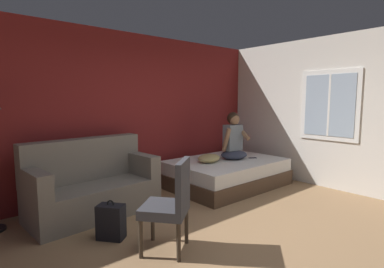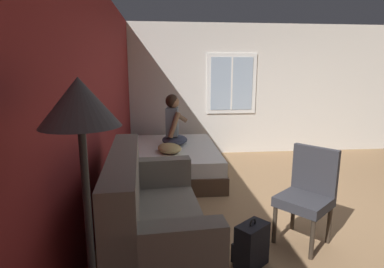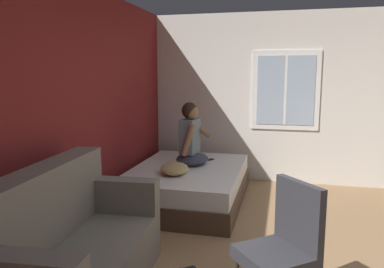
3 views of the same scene
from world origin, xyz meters
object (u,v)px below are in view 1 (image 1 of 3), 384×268
side_chair (171,202)px  bed (226,173)px  couch (92,186)px  cell_phone (253,158)px  throw_pillow (209,158)px  backpack (111,222)px  person_seated (233,140)px

side_chair → bed: bearing=29.9°
couch → cell_phone: size_ratio=12.18×
couch → throw_pillow: bearing=-5.9°
couch → backpack: (-0.14, -0.89, -0.20)m
person_seated → side_chair: bearing=-152.1°
couch → throw_pillow: couch is taller
bed → cell_phone: 0.60m
bed → person_seated: size_ratio=2.38×
throw_pillow → cell_phone: size_ratio=3.33×
bed → couch: bearing=173.2°
side_chair → cell_phone: (2.73, 1.07, -0.05)m
side_chair → person_seated: 2.73m
backpack → throw_pillow: throw_pillow is taller
couch → person_seated: size_ratio=2.00×
throw_pillow → cell_phone: 0.92m
bed → backpack: 2.64m
bed → couch: (-2.43, 0.29, 0.16)m
bed → cell_phone: (0.51, -0.21, 0.25)m
bed → throw_pillow: bearing=168.1°
bed → backpack: size_ratio=4.56×
throw_pillow → bed: bearing=-11.9°
bed → backpack: (-2.57, -0.60, -0.04)m
backpack → cell_phone: 3.12m
backpack → throw_pillow: (2.20, 0.68, 0.36)m
couch → cell_phone: (2.94, -0.50, 0.09)m
backpack → side_chair: bearing=-62.6°
backpack → cell_phone: (3.08, 0.39, 0.29)m
person_seated → cell_phone: bearing=-31.7°
cell_phone → side_chair: bearing=142.5°
couch → backpack: size_ratio=3.83×
person_seated → cell_phone: (0.33, -0.20, -0.35)m
person_seated → couch: bearing=173.5°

